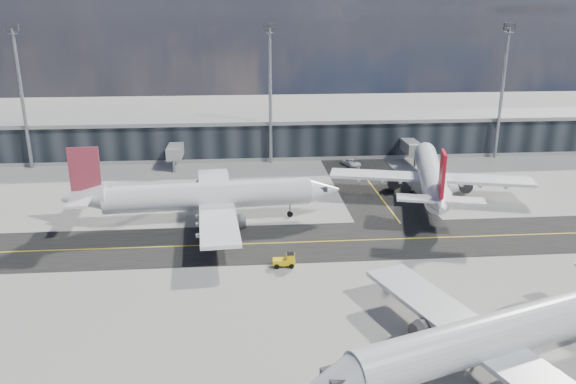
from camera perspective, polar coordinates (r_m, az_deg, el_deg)
name	(u,v)px	position (r m, az deg, el deg)	size (l,w,h in m)	color
ground	(290,254)	(76.18, 0.25, -6.34)	(300.00, 300.00, 0.00)	gray
taxiway_lanes	(310,224)	(86.41, 2.21, -3.32)	(180.00, 63.00, 0.03)	black
terminal_concourse	(269,137)	(127.19, -1.92, 5.59)	(152.00, 19.80, 8.80)	black
floodlight_masts	(270,90)	(118.35, -1.82, 10.32)	(102.50, 0.70, 28.90)	gray
airliner_af	(205,196)	(87.16, -8.44, -0.43)	(42.28, 36.06, 12.52)	white
airliner_redtail	(431,175)	(100.84, 14.31, 1.70)	(35.34, 41.09, 12.31)	white
airliner_near	(505,333)	(55.20, 21.15, -13.23)	(38.89, 33.57, 11.82)	silver
baggage_tug	(286,260)	(72.36, -0.20, -6.94)	(2.89, 1.56, 1.78)	yellow
service_van	(351,162)	(119.45, 6.45, 3.00)	(2.39, 5.19, 1.44)	white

